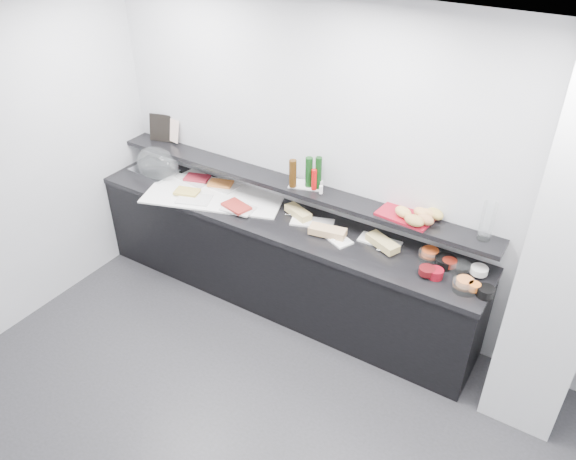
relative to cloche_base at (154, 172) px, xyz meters
The scene contains 55 objects.
back_wall 2.22m from the cloche_base, ahead, with size 5.00×0.02×2.70m, color silver.
ceiling 3.29m from the cloche_base, 38.72° to the right, with size 5.00×5.00×0.00m, color white.
column 3.69m from the cloche_base, ahead, with size 0.50×0.50×2.70m, color white.
buffet_cabinet 1.54m from the cloche_base, ahead, with size 3.60×0.60×0.85m, color black.
counter_top 1.46m from the cloche_base, ahead, with size 3.62×0.62×0.05m, color black.
wall_shelf 1.48m from the cloche_base, ahead, with size 3.60×0.25×0.04m, color black.
cloche_base is the anchor object (origin of this frame).
cloche_dome 0.13m from the cloche_base, 13.27° to the right, with size 0.45×0.30×0.34m, color white.
linen_runner 0.76m from the cloche_base, ahead, with size 1.25×0.59×0.01m, color white.
platter_meat_a 0.45m from the cloche_base, 13.79° to the left, with size 0.34×0.23×0.01m, color silver.
food_meat_a 0.47m from the cloche_base, 11.18° to the left, with size 0.23×0.14×0.02m, color maroon.
platter_salmon 0.75m from the cloche_base, ahead, with size 0.29×0.19×0.01m, color silver.
food_salmon 0.73m from the cloche_base, ahead, with size 0.22×0.14×0.02m, color orange.
platter_cheese 0.71m from the cloche_base, 17.02° to the right, with size 0.30×0.20×0.01m, color white.
food_cheese 0.58m from the cloche_base, 16.08° to the right, with size 0.22×0.14×0.02m, color #D8BB54.
platter_meat_b 1.11m from the cloche_base, ahead, with size 0.28×0.18×0.01m, color silver.
food_meat_b 1.09m from the cloche_base, ahead, with size 0.25×0.16×0.02m, color maroon.
sandwich_plate_left 1.75m from the cloche_base, ahead, with size 0.36×0.15×0.01m, color white.
sandwich_food_left 1.60m from the cloche_base, ahead, with size 0.26×0.10×0.06m, color tan.
tongs_left 1.57m from the cloche_base, ahead, with size 0.01×0.01×0.16m, color silver.
sandwich_plate_mid 2.00m from the cloche_base, ahead, with size 0.33×0.14×0.01m, color white.
sandwich_food_mid 1.95m from the cloche_base, ahead, with size 0.30×0.11×0.06m, color tan.
tongs_mid 2.08m from the cloche_base, ahead, with size 0.01×0.01×0.16m, color silver.
sandwich_plate_right 2.35m from the cloche_base, ahead, with size 0.34×0.14×0.01m, color white.
sandwich_food_right 2.39m from the cloche_base, ahead, with size 0.29×0.11×0.06m, color tan.
tongs_right 2.45m from the cloche_base, ahead, with size 0.01×0.01×0.16m, color silver.
bowl_glass_fruit 2.76m from the cloche_base, ahead, with size 0.16×0.16×0.07m, color white.
fill_glass_fruit 2.75m from the cloche_base, ahead, with size 0.13×0.13×0.05m, color #E7551F.
bowl_black_jam 2.89m from the cloche_base, ahead, with size 0.16×0.16×0.07m, color black.
fill_black_jam 2.92m from the cloche_base, ahead, with size 0.11×0.11×0.05m, color #5F160D.
bowl_glass_cream 3.00m from the cloche_base, ahead, with size 0.16×0.16×0.07m, color silver.
fill_glass_cream 3.13m from the cloche_base, ahead, with size 0.13×0.13×0.05m, color white.
bowl_red_jam 2.87m from the cloche_base, ahead, with size 0.11×0.11×0.07m, color maroon.
fill_red_jam 2.82m from the cloche_base, ahead, with size 0.12×0.12×0.05m, color #4F0B0E.
bowl_glass_salmon 3.10m from the cloche_base, ahead, with size 0.17×0.17×0.07m, color white.
fill_glass_salmon 3.09m from the cloche_base, ahead, with size 0.12×0.12×0.05m, color orange.
bowl_black_fruit 3.24m from the cloche_base, ahead, with size 0.12×0.12×0.07m, color black.
fill_black_fruit 3.16m from the cloche_base, ahead, with size 0.09×0.09×0.05m, color orange.
framed_print 0.43m from the cloche_base, 102.06° to the left, with size 0.25×0.02×0.26m, color black.
print_art 0.44m from the cloche_base, 71.49° to the left, with size 0.16×0.00×0.22m, color beige.
condiment_tray 1.62m from the cloche_base, ahead, with size 0.27×0.16×0.01m, color white.
bottle_green_a 1.68m from the cloche_base, ahead, with size 0.06×0.06×0.26m, color #0F3912.
bottle_brown 1.57m from the cloche_base, ahead, with size 0.06×0.06×0.24m, color #3E250B.
bottle_green_b 1.77m from the cloche_base, ahead, with size 0.05×0.05×0.28m, color black.
bottle_hot 1.73m from the cloche_base, ahead, with size 0.04×0.04×0.18m, color red.
shaker_salt 1.77m from the cloche_base, ahead, with size 0.04×0.04×0.07m, color silver.
shaker_pepper 1.81m from the cloche_base, ahead, with size 0.03×0.03×0.07m, color white.
bread_tray 2.52m from the cloche_base, ahead, with size 0.42×0.29×0.02m, color maroon.
bread_roll_n 2.68m from the cloche_base, ahead, with size 0.12×0.08×0.08m, color tan.
bread_roll_ne 2.73m from the cloche_base, ahead, with size 0.15×0.10×0.08m, color #B69745.
bread_roll_s 2.69m from the cloche_base, ahead, with size 0.13×0.09×0.08m, color #B07243.
bread_roll_se 2.62m from the cloche_base, ahead, with size 0.16×0.10×0.08m, color #AB8241.
bread_roll_midw 2.51m from the cloche_base, ahead, with size 0.15×0.09×0.08m, color tan.
bread_roll_mide 2.64m from the cloche_base, ahead, with size 0.14×0.09×0.08m, color tan.
carafe 3.12m from the cloche_base, ahead, with size 0.10×0.10×0.30m, color white.
Camera 1 is at (1.52, -1.68, 3.44)m, focal length 35.00 mm.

